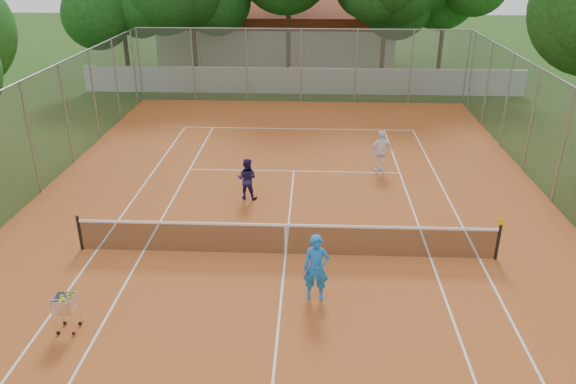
{
  "coord_description": "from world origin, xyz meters",
  "views": [
    {
      "loc": [
        0.72,
        -13.97,
        8.17
      ],
      "look_at": [
        0.0,
        1.5,
        1.3
      ],
      "focal_mm": 35.0,
      "sensor_mm": 36.0,
      "label": 1
    }
  ],
  "objects_px": {
    "tennis_net": "(286,239)",
    "player_far_left": "(247,179)",
    "player_near": "(316,268)",
    "ball_hopper": "(66,312)",
    "player_far_right": "(381,151)",
    "clubhouse": "(278,31)"
  },
  "relations": [
    {
      "from": "tennis_net",
      "to": "player_far_right",
      "type": "distance_m",
      "value": 7.36
    },
    {
      "from": "tennis_net",
      "to": "player_far_left",
      "type": "height_order",
      "value": "player_far_left"
    },
    {
      "from": "player_near",
      "to": "tennis_net",
      "type": "bearing_deg",
      "value": 113.87
    },
    {
      "from": "tennis_net",
      "to": "clubhouse",
      "type": "relative_size",
      "value": 0.72
    },
    {
      "from": "clubhouse",
      "to": "player_far_right",
      "type": "distance_m",
      "value": 23.12
    },
    {
      "from": "player_far_left",
      "to": "player_far_right",
      "type": "relative_size",
      "value": 0.89
    },
    {
      "from": "player_near",
      "to": "ball_hopper",
      "type": "xyz_separation_m",
      "value": [
        -5.66,
        -1.54,
        -0.38
      ]
    },
    {
      "from": "tennis_net",
      "to": "clubhouse",
      "type": "distance_m",
      "value": 29.12
    },
    {
      "from": "player_far_left",
      "to": "player_far_right",
      "type": "height_order",
      "value": "player_far_right"
    },
    {
      "from": "clubhouse",
      "to": "tennis_net",
      "type": "bearing_deg",
      "value": -86.05
    },
    {
      "from": "ball_hopper",
      "to": "clubhouse",
      "type": "bearing_deg",
      "value": 93.76
    },
    {
      "from": "tennis_net",
      "to": "ball_hopper",
      "type": "height_order",
      "value": "ball_hopper"
    },
    {
      "from": "tennis_net",
      "to": "player_near",
      "type": "distance_m",
      "value": 2.35
    },
    {
      "from": "tennis_net",
      "to": "ball_hopper",
      "type": "distance_m",
      "value": 6.06
    },
    {
      "from": "clubhouse",
      "to": "player_far_left",
      "type": "relative_size",
      "value": 11.2
    },
    {
      "from": "player_near",
      "to": "clubhouse",
      "type": "bearing_deg",
      "value": 97.29
    },
    {
      "from": "player_near",
      "to": "ball_hopper",
      "type": "bearing_deg",
      "value": -162.7
    },
    {
      "from": "player_far_right",
      "to": "player_far_left",
      "type": "bearing_deg",
      "value": 11.61
    },
    {
      "from": "tennis_net",
      "to": "player_near",
      "type": "relative_size",
      "value": 6.77
    },
    {
      "from": "player_far_left",
      "to": "player_far_right",
      "type": "xyz_separation_m",
      "value": [
        4.87,
        2.75,
        0.09
      ]
    },
    {
      "from": "tennis_net",
      "to": "clubhouse",
      "type": "xyz_separation_m",
      "value": [
        -2.0,
        29.0,
        1.69
      ]
    },
    {
      "from": "clubhouse",
      "to": "ball_hopper",
      "type": "xyz_separation_m",
      "value": [
        -2.8,
        -32.69,
        -1.68
      ]
    }
  ]
}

